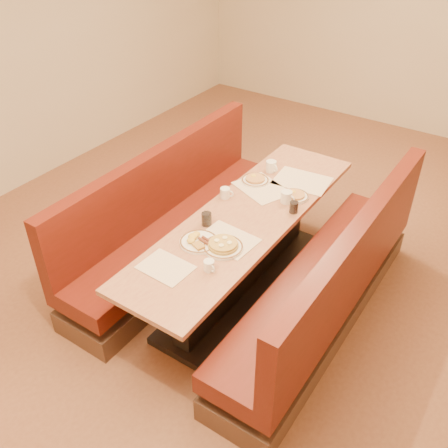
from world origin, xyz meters
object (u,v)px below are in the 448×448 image
Objects in this scene: diner_table at (245,253)px; coffee_mug_d at (271,166)px; booth_left at (175,225)px; eggs_plate at (198,241)px; soda_tumbler_mid at (294,207)px; coffee_mug_c at (287,197)px; coffee_mug_b at (225,193)px; booth_right at (328,289)px; pancake_plate at (223,246)px; coffee_mug_a at (209,266)px; soda_tumbler_near at (207,219)px.

coffee_mug_d is at bearing 104.48° from diner_table.
eggs_plate is at bearing -37.58° from booth_left.
eggs_plate is 1.20m from coffee_mug_d.
booth_left reaches higher than eggs_plate.
coffee_mug_c is at bearing 139.83° from soda_tumbler_mid.
coffee_mug_c is 1.02× the size of coffee_mug_d.
soda_tumbler_mid is (0.38, 0.73, 0.03)m from eggs_plate.
coffee_mug_b is 0.88× the size of coffee_mug_d.
booth_right is at bearing 0.00° from booth_left.
pancake_plate is at bearing -86.53° from coffee_mug_c.
coffee_mug_a is 0.90× the size of coffee_mug_b.
soda_tumbler_mid is at bearing -30.41° from coffee_mug_c.
soda_tumbler_mid is (0.14, 0.93, 0.01)m from coffee_mug_a.
booth_right is 24.86× the size of coffee_mug_a.
booth_right is (1.46, 0.00, 0.00)m from booth_left.
coffee_mug_b is at bearing 122.43° from pancake_plate.
soda_tumbler_mid is (0.20, 0.68, 0.02)m from pancake_plate.
coffee_mug_b is (0.46, 0.12, 0.43)m from booth_left.
coffee_mug_c is (0.27, 0.83, 0.03)m from eggs_plate.
booth_right reaches higher than coffee_mug_c.
pancake_plate is 2.77× the size of soda_tumbler_near.
coffee_mug_b is at bearing 103.48° from soda_tumbler_near.
coffee_mug_c reaches higher than coffee_mug_b.
booth_left is at bearing 151.59° from pancake_plate.
booth_left is 22.33× the size of coffee_mug_b.
soda_tumbler_mid is (1.01, 0.24, 0.43)m from booth_left.
eggs_plate is at bearing -149.63° from booth_right.
coffee_mug_d is at bearing 102.97° from pancake_plate.
coffee_mug_c is at bearing -26.90° from coffee_mug_d.
eggs_plate is at bearing -69.01° from soda_tumbler_near.
booth_right is at bearing 30.37° from eggs_plate.
booth_left is 24.18× the size of soda_tumbler_near.
coffee_mug_a is (-0.59, -0.69, 0.43)m from booth_right.
diner_table is 0.73m from booth_left.
coffee_mug_d is (0.09, 0.58, 0.01)m from coffee_mug_b.
booth_left is 1.00m from coffee_mug_d.
coffee_mug_b is at bearing 15.20° from booth_left.
eggs_plate is 0.82m from soda_tumbler_mid.
booth_right is 0.89m from pancake_plate.
soda_tumbler_near is at bearing 147.37° from pancake_plate.
diner_table is 1.00× the size of booth_left.
booth_right reaches higher than eggs_plate.
booth_left reaches higher than coffee_mug_b.
booth_left is at bearing -166.52° from soda_tumbler_mid.
soda_tumbler_mid is at bearing -25.47° from coffee_mug_d.
coffee_mug_b is at bearing -167.94° from soda_tumbler_mid.
booth_right is 0.79m from coffee_mug_c.
soda_tumbler_mid reaches higher than eggs_plate.
booth_left is 19.38× the size of coffee_mug_c.
coffee_mug_c reaches higher than pancake_plate.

